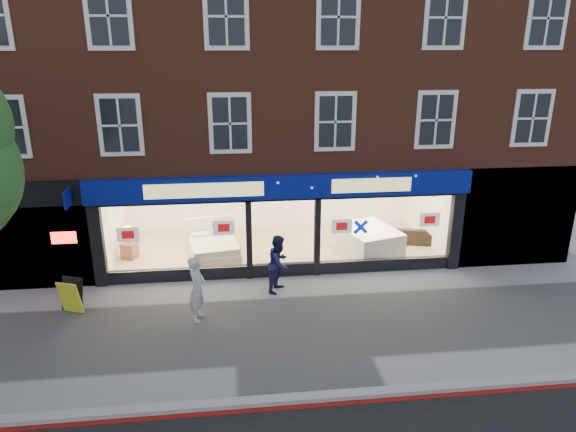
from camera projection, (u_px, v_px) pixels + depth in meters
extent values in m
plane|color=gray|center=(296.00, 326.00, 13.25)|extent=(120.00, 120.00, 0.00)
cube|color=#8C0A07|center=(316.00, 406.00, 10.33)|extent=(60.00, 0.10, 0.01)
cube|color=gray|center=(314.00, 397.00, 10.50)|extent=(60.00, 0.25, 0.12)
cube|color=tan|center=(277.00, 248.00, 18.17)|extent=(11.00, 4.50, 0.10)
cube|color=brown|center=(271.00, 52.00, 17.71)|extent=(19.00, 8.00, 6.70)
cube|color=navy|center=(284.00, 187.00, 15.01)|extent=(11.40, 0.28, 0.70)
cube|color=black|center=(283.00, 269.00, 16.08)|extent=(11.00, 0.18, 0.40)
cube|color=black|center=(98.00, 245.00, 15.10)|extent=(0.35, 0.30, 2.60)
cube|color=black|center=(455.00, 230.00, 16.30)|extent=(0.35, 0.30, 2.60)
cube|color=white|center=(175.00, 237.00, 15.25)|extent=(4.20, 0.02, 2.10)
cube|color=white|center=(387.00, 229.00, 15.96)|extent=(4.20, 0.02, 2.10)
cube|color=white|center=(283.00, 239.00, 15.94)|extent=(1.80, 0.02, 2.10)
cube|color=silver|center=(271.00, 196.00, 19.89)|extent=(11.00, 0.20, 2.60)
cube|color=#FFEAC6|center=(276.00, 178.00, 17.36)|extent=(11.00, 4.50, 0.12)
cube|color=black|center=(24.00, 234.00, 15.00)|extent=(3.80, 0.60, 3.30)
cube|color=#FF140C|center=(64.00, 238.00, 14.82)|extent=(0.70, 0.04, 0.35)
cube|color=black|center=(514.00, 216.00, 16.55)|extent=(4.00, 0.40, 3.30)
cube|color=beige|center=(214.00, 253.00, 17.22)|extent=(1.84, 2.07, 0.32)
cube|color=beige|center=(214.00, 245.00, 17.13)|extent=(1.77, 1.98, 0.23)
cube|color=beige|center=(209.00, 232.00, 17.98)|extent=(1.63, 0.39, 1.10)
cube|color=beige|center=(201.00, 234.00, 17.59)|extent=(0.63, 0.39, 0.11)
cube|color=beige|center=(221.00, 233.00, 17.77)|extent=(0.63, 0.39, 0.11)
cube|color=brown|center=(130.00, 250.00, 17.10)|extent=(0.58, 0.58, 0.55)
cube|color=white|center=(368.00, 247.00, 17.74)|extent=(2.18, 2.47, 0.27)
cube|color=white|center=(368.00, 240.00, 17.65)|extent=(2.18, 2.47, 0.27)
cube|color=white|center=(369.00, 232.00, 17.56)|extent=(2.18, 2.47, 0.27)
imported|color=black|center=(404.00, 234.00, 18.52)|extent=(2.12, 1.22, 0.58)
cube|color=gold|center=(71.00, 296.00, 13.80)|extent=(0.73, 0.60, 0.96)
imported|color=#AFB1B7|center=(197.00, 289.00, 13.32)|extent=(0.55, 0.72, 1.77)
imported|color=#161A40|center=(279.00, 263.00, 14.92)|extent=(0.98, 1.05, 1.72)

